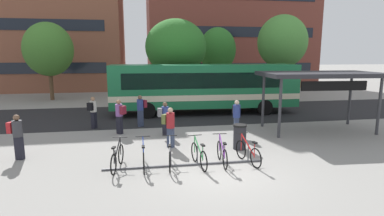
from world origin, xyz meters
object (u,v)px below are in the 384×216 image
parked_bicycle_purple_4 (222,154)px  street_tree_3 (282,42)px  parked_bicycle_blue_1 (144,157)px  commuter_maroon_pack_4 (141,108)px  city_bus (205,86)px  parked_bicycle_white_2 (170,156)px  parked_bicycle_black_0 (117,158)px  commuter_maroon_pack_5 (120,114)px  commuter_black_pack_3 (93,110)px  commuter_olive_pack_1 (170,125)px  trash_bin (240,137)px  parked_bicycle_red_5 (248,153)px  street_tree_2 (217,50)px  commuter_grey_pack_2 (164,116)px  commuter_red_pack_6 (17,134)px  commuter_black_pack_0 (236,115)px  street_tree_1 (48,49)px  street_tree_0 (176,47)px  transit_shelter (320,76)px  parked_bicycle_green_3 (199,156)px

parked_bicycle_purple_4 → street_tree_3: size_ratio=0.24×
parked_bicycle_blue_1 → commuter_maroon_pack_4: size_ratio=1.02×
city_bus → parked_bicycle_white_2: size_ratio=7.04×
parked_bicycle_black_0 → parked_bicycle_purple_4: (3.61, -0.17, 0.00)m
commuter_maroon_pack_4 → commuter_maroon_pack_5: commuter_maroon_pack_4 is taller
parked_bicycle_purple_4 → commuter_black_pack_3: (-5.23, 6.23, 0.59)m
commuter_olive_pack_1 → trash_bin: commuter_olive_pack_1 is taller
commuter_maroon_pack_4 → parked_bicycle_black_0: bearing=51.8°
parked_bicycle_red_5 → parked_bicycle_white_2: bearing=76.6°
street_tree_3 → street_tree_2: bearing=141.3°
parked_bicycle_purple_4 → commuter_grey_pack_2: (-1.67, 4.23, 0.55)m
parked_bicycle_black_0 → commuter_red_pack_6: bearing=76.0°
parked_bicycle_black_0 → commuter_red_pack_6: (-3.66, 1.62, 0.59)m
street_tree_3 → parked_bicycle_red_5: bearing=-119.6°
city_bus → commuter_black_pack_0: 5.89m
commuter_black_pack_0 → street_tree_1: bearing=-135.4°
parked_bicycle_white_2 → street_tree_0: (1.89, 13.73, 4.03)m
transit_shelter → commuter_black_pack_3: bearing=171.8°
street_tree_2 → street_tree_3: bearing=-38.7°
commuter_maroon_pack_4 → commuter_maroon_pack_5: size_ratio=1.00×
commuter_black_pack_0 → commuter_black_pack_3: size_ratio=1.02×
parked_bicycle_white_2 → commuter_maroon_pack_5: size_ratio=1.02×
parked_bicycle_green_3 → trash_bin: 2.60m
parked_bicycle_white_2 → parked_bicycle_purple_4: same height
parked_bicycle_red_5 → street_tree_2: (3.51, 18.02, 3.87)m
parked_bicycle_blue_1 → commuter_black_pack_0: commuter_black_pack_0 is taller
parked_bicycle_blue_1 → commuter_black_pack_0: 5.63m
commuter_black_pack_3 → street_tree_2: 15.56m
commuter_black_pack_0 → commuter_grey_pack_2: 3.42m
parked_bicycle_red_5 → trash_bin: bearing=-19.1°
commuter_grey_pack_2 → parked_bicycle_green_3: bearing=-87.2°
parked_bicycle_black_0 → parked_bicycle_red_5: same height
commuter_black_pack_3 → street_tree_3: street_tree_3 is taller
parked_bicycle_blue_1 → street_tree_3: size_ratio=0.24×
parked_bicycle_black_0 → transit_shelter: 10.63m
street_tree_0 → street_tree_3: street_tree_3 is taller
city_bus → commuter_grey_pack_2: 6.09m
transit_shelter → commuter_black_pack_0: bearing=-172.5°
parked_bicycle_black_0 → parked_bicycle_purple_4: bearing=-82.8°
commuter_olive_pack_1 → street_tree_0: (1.67, 11.46, 3.44)m
commuter_red_pack_6 → commuter_grey_pack_2: bearing=43.7°
commuter_maroon_pack_4 → commuter_black_pack_0: bearing=117.7°
street_tree_1 → commuter_maroon_pack_5: bearing=-63.0°
transit_shelter → street_tree_3: street_tree_3 is taller
commuter_grey_pack_2 → commuter_maroon_pack_5: (-2.12, 0.65, 0.05)m
city_bus → commuter_maroon_pack_4: (-4.21, -3.08, -0.79)m
transit_shelter → commuter_maroon_pack_5: transit_shelter is taller
trash_bin → street_tree_2: 17.12m
parked_bicycle_blue_1 → street_tree_3: street_tree_3 is taller
commuter_grey_pack_2 → commuter_maroon_pack_4: (-1.09, 2.08, 0.05)m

